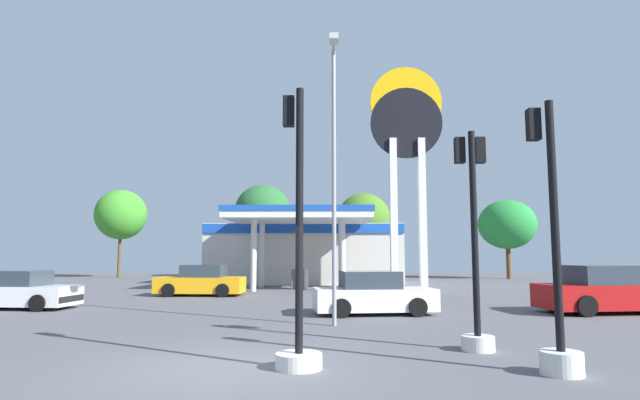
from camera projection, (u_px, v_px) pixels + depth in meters
name	position (u px, v px, depth m)	size (l,w,h in m)	color
ground_plane	(228.00, 367.00, 8.97)	(90.00, 90.00, 0.00)	#56565B
gas_station	(304.00, 250.00, 34.07)	(12.94, 11.60, 4.52)	beige
station_pole_sign	(407.00, 145.00, 29.06)	(4.14, 0.56, 12.84)	white
car_0	(373.00, 295.00, 16.82)	(4.17, 2.22, 1.43)	black
car_1	(201.00, 282.00, 24.27)	(4.16, 1.96, 1.47)	black
car_2	(606.00, 291.00, 17.21)	(4.72, 2.53, 1.61)	black
car_3	(21.00, 291.00, 18.47)	(4.00, 2.01, 1.39)	black
traffic_signal_0	(475.00, 265.00, 10.70)	(0.68, 0.70, 4.65)	silver
traffic_signal_1	(298.00, 288.00, 8.99)	(0.82, 0.82, 5.05)	silver
traffic_signal_2	(556.00, 295.00, 8.54)	(0.69, 0.70, 4.68)	silver
tree_0	(121.00, 215.00, 42.97)	(4.28, 4.28, 7.43)	brown
tree_1	(263.00, 212.00, 42.77)	(4.74, 4.74, 7.82)	brown
tree_2	(364.00, 221.00, 43.25)	(4.66, 4.66, 7.18)	brown
tree_3	(507.00, 225.00, 40.84)	(4.57, 4.57, 6.34)	brown
corner_streetlamp	(334.00, 158.00, 14.41)	(0.24, 1.48, 7.98)	gray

